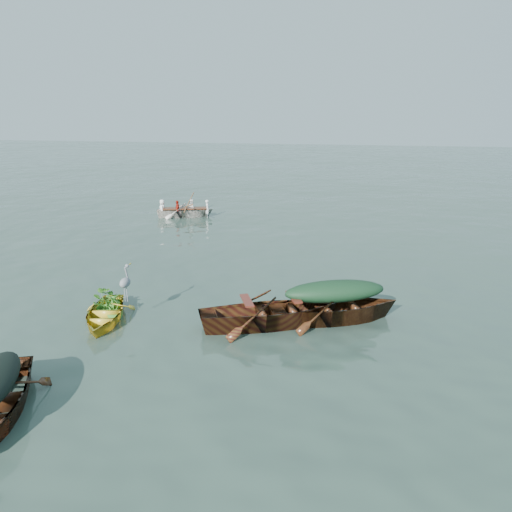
{
  "coord_description": "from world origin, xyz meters",
  "views": [
    {
      "loc": [
        3.26,
        -11.55,
        4.93
      ],
      "look_at": [
        -0.22,
        3.41,
        0.5
      ],
      "focal_mm": 35.0,
      "sensor_mm": 36.0,
      "label": 1
    }
  ],
  "objects_px": {
    "yellow_dinghy": "(105,322)",
    "open_wooden_boat": "(270,326)",
    "green_tarp_boat": "(334,321)",
    "rowed_boat": "(185,217)",
    "heron": "(125,288)"
  },
  "relations": [
    {
      "from": "heron",
      "to": "rowed_boat",
      "type": "bearing_deg",
      "value": 87.36
    },
    {
      "from": "heron",
      "to": "open_wooden_boat",
      "type": "bearing_deg",
      "value": -9.64
    },
    {
      "from": "yellow_dinghy",
      "to": "green_tarp_boat",
      "type": "relative_size",
      "value": 0.63
    },
    {
      "from": "rowed_boat",
      "to": "heron",
      "type": "distance_m",
      "value": 12.65
    },
    {
      "from": "heron",
      "to": "yellow_dinghy",
      "type": "bearing_deg",
      "value": -174.81
    },
    {
      "from": "yellow_dinghy",
      "to": "heron",
      "type": "relative_size",
      "value": 3.13
    },
    {
      "from": "yellow_dinghy",
      "to": "heron",
      "type": "xyz_separation_m",
      "value": [
        0.51,
        0.21,
        0.84
      ]
    },
    {
      "from": "yellow_dinghy",
      "to": "green_tarp_boat",
      "type": "distance_m",
      "value": 5.62
    },
    {
      "from": "yellow_dinghy",
      "to": "open_wooden_boat",
      "type": "xyz_separation_m",
      "value": [
        4.01,
        0.67,
        0.0
      ]
    },
    {
      "from": "open_wooden_boat",
      "to": "rowed_boat",
      "type": "relative_size",
      "value": 1.24
    },
    {
      "from": "green_tarp_boat",
      "to": "heron",
      "type": "xyz_separation_m",
      "value": [
        -4.95,
        -1.1,
        0.84
      ]
    },
    {
      "from": "green_tarp_boat",
      "to": "open_wooden_boat",
      "type": "bearing_deg",
      "value": 90.0
    },
    {
      "from": "open_wooden_boat",
      "to": "green_tarp_boat",
      "type": "bearing_deg",
      "value": -91.29
    },
    {
      "from": "rowed_boat",
      "to": "heron",
      "type": "xyz_separation_m",
      "value": [
        3.16,
        -12.22,
        0.84
      ]
    },
    {
      "from": "green_tarp_boat",
      "to": "rowed_boat",
      "type": "xyz_separation_m",
      "value": [
        -8.11,
        11.12,
        0.0
      ]
    }
  ]
}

